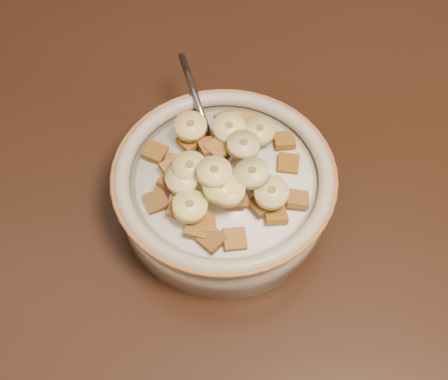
{
  "coord_description": "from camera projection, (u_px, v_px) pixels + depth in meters",
  "views": [
    {
      "loc": [
        0.19,
        -0.38,
        1.28
      ],
      "look_at": [
        0.2,
        -0.05,
        0.78
      ],
      "focal_mm": 50.0,
      "sensor_mm": 36.0,
      "label": 1
    }
  ],
  "objects": [
    {
      "name": "cereal_square_7",
      "position": [
        205.0,
        224.0,
        0.55
      ],
      "size": [
        0.02,
        0.02,
        0.01
      ],
      "primitive_type": "cube",
      "rotation": [
        -0.04,
        0.09,
        1.6
      ],
      "color": "brown",
      "rests_on": "milk"
    },
    {
      "name": "cereal_square_13",
      "position": [
        171.0,
        182.0,
        0.57
      ],
      "size": [
        0.03,
        0.03,
        0.01
      ],
      "primitive_type": "cube",
      "rotation": [
        0.21,
        -0.09,
        2.6
      ],
      "color": "brown",
      "rests_on": "milk"
    },
    {
      "name": "cereal_square_3",
      "position": [
        298.0,
        199.0,
        0.57
      ],
      "size": [
        0.02,
        0.02,
        0.01
      ],
      "primitive_type": "cube",
      "rotation": [
        0.25,
        -0.1,
        3.0
      ],
      "color": "brown",
      "rests_on": "milk"
    },
    {
      "name": "cereal_square_4",
      "position": [
        175.0,
        164.0,
        0.59
      ],
      "size": [
        0.02,
        0.02,
        0.01
      ],
      "primitive_type": "cube",
      "rotation": [
        0.06,
        -0.08,
        2.9
      ],
      "color": "brown",
      "rests_on": "milk"
    },
    {
      "name": "cereal_square_11",
      "position": [
        275.0,
        214.0,
        0.56
      ],
      "size": [
        0.02,
        0.02,
        0.01
      ],
      "primitive_type": "cube",
      "rotation": [
        -0.24,
        0.12,
        0.06
      ],
      "color": "brown",
      "rests_on": "milk"
    },
    {
      "name": "banana_slice_0",
      "position": [
        183.0,
        179.0,
        0.56
      ],
      "size": [
        0.04,
        0.04,
        0.01
      ],
      "primitive_type": "cylinder",
      "rotation": [
        -0.0,
        -0.13,
        0.18
      ],
      "color": "#D9D089",
      "rests_on": "milk"
    },
    {
      "name": "cereal_square_23",
      "position": [
        244.0,
        123.0,
        0.62
      ],
      "size": [
        0.02,
        0.02,
        0.01
      ],
      "primitive_type": "cube",
      "rotation": [
        0.18,
        0.11,
        0.1
      ],
      "color": "#94641D",
      "rests_on": "milk"
    },
    {
      "name": "cereal_bowl",
      "position": [
        224.0,
        193.0,
        0.61
      ],
      "size": [
        0.2,
        0.2,
        0.05
      ],
      "primitive_type": "cylinder",
      "color": "#ABA898",
      "rests_on": "table"
    },
    {
      "name": "banana_slice_1",
      "position": [
        229.0,
        128.0,
        0.59
      ],
      "size": [
        0.04,
        0.04,
        0.02
      ],
      "primitive_type": "cylinder",
      "rotation": [
        -0.1,
        -0.13,
        2.36
      ],
      "color": "#EEDD93",
      "rests_on": "milk"
    },
    {
      "name": "cereal_square_22",
      "position": [
        249.0,
        170.0,
        0.57
      ],
      "size": [
        0.03,
        0.03,
        0.01
      ],
      "primitive_type": "cube",
      "rotation": [
        0.06,
        0.1,
        0.87
      ],
      "color": "#99591D",
      "rests_on": "milk"
    },
    {
      "name": "cereal_square_0",
      "position": [
        180.0,
        209.0,
        0.56
      ],
      "size": [
        0.03,
        0.03,
        0.01
      ],
      "primitive_type": "cube",
      "rotation": [
        0.07,
        0.07,
        1.28
      ],
      "color": "brown",
      "rests_on": "milk"
    },
    {
      "name": "cereal_square_19",
      "position": [
        210.0,
        146.0,
        0.59
      ],
      "size": [
        0.03,
        0.03,
        0.01
      ],
      "primitive_type": "cube",
      "rotation": [
        0.05,
        0.13,
        1.89
      ],
      "color": "brown",
      "rests_on": "milk"
    },
    {
      "name": "cereal_square_8",
      "position": [
        190.0,
        140.0,
        0.6
      ],
      "size": [
        0.03,
        0.03,
        0.01
      ],
      "primitive_type": "cube",
      "rotation": [
        -0.02,
        -0.1,
        0.69
      ],
      "color": "#8B5E1F",
      "rests_on": "milk"
    },
    {
      "name": "cereal_square_5",
      "position": [
        181.0,
        198.0,
        0.57
      ],
      "size": [
        0.02,
        0.03,
        0.01
      ],
      "primitive_type": "cube",
      "rotation": [
        -0.16,
        -0.06,
        2.87
      ],
      "color": "brown",
      "rests_on": "milk"
    },
    {
      "name": "cereal_square_21",
      "position": [
        236.0,
        198.0,
        0.56
      ],
      "size": [
        0.02,
        0.02,
        0.01
      ],
      "primitive_type": "cube",
      "rotation": [
        0.14,
        -0.17,
        1.63
      ],
      "color": "brown",
      "rests_on": "milk"
    },
    {
      "name": "banana_slice_11",
      "position": [
        214.0,
        172.0,
        0.55
      ],
      "size": [
        0.04,
        0.04,
        0.01
      ],
      "primitive_type": "cylinder",
      "rotation": [
        0.03,
        0.06,
        1.38
      ],
      "color": "#FDE281",
      "rests_on": "milk"
    },
    {
      "name": "banana_slice_4",
      "position": [
        220.0,
        187.0,
        0.55
      ],
      "size": [
        0.04,
        0.04,
        0.01
      ],
      "primitive_type": "cylinder",
      "rotation": [
        -0.04,
        0.09,
        2.42
      ],
      "color": "#DED475",
      "rests_on": "milk"
    },
    {
      "name": "banana_slice_9",
      "position": [
        243.0,
        145.0,
        0.58
      ],
      "size": [
        0.04,
        0.04,
        0.01
      ],
      "primitive_type": "cylinder",
      "rotation": [
        -0.02,
        0.1,
        0.45
      ],
      "color": "beige",
      "rests_on": "milk"
    },
    {
      "name": "banana_slice_8",
      "position": [
        191.0,
        126.0,
        0.59
      ],
      "size": [
        0.04,
        0.04,
        0.01
      ],
      "primitive_type": "cylinder",
      "rotation": [
        0.06,
        -0.06,
        1.32
      ],
      "color": "#FFE17B",
      "rests_on": "milk"
    },
    {
      "name": "milk",
      "position": [
        224.0,
        179.0,
        0.59
      ],
      "size": [
        0.17,
        0.17,
        0.0
      ],
      "primitive_type": "cylinder",
      "color": "white",
      "rests_on": "cereal_bowl"
    },
    {
      "name": "cereal_square_17",
      "position": [
        227.0,
        119.0,
        0.62
      ],
      "size": [
        0.03,
        0.03,
        0.01
      ],
      "primitive_type": "cube",
      "rotation": [
        -0.24,
        -0.02,
        0.33
      ],
      "color": "olive",
      "rests_on": "milk"
    },
    {
      "name": "cereal_square_14",
      "position": [
        173.0,
        169.0,
        0.58
      ],
      "size": [
        0.03,
        0.03,
        0.01
      ],
      "primitive_type": "cube",
      "rotation": [
        0.23,
        0.08,
        0.62
      ],
      "color": "olive",
      "rests_on": "milk"
    },
    {
      "name": "cereal_square_10",
      "position": [
        260.0,
        181.0,
        0.57
      ],
      "size": [
        0.03,
        0.03,
        0.01
      ],
      "primitive_type": "cube",
      "rotation": [
        0.08,
        -0.14,
        0.33
      ],
      "color": "olive",
      "rests_on": "milk"
    },
    {
      "name": "banana_slice_7",
      "position": [
        190.0,
        206.0,
        0.55
      ],
      "size": [
        0.04,
        0.03,
        0.01
      ],
      "primitive_type": "cylinder",
      "rotation": [
        0.13,
        -0.01,
        1.69
      ],
      "color": "#E6D680",
      "rests_on": "milk"
    },
    {
      "name": "banana_slice_5",
      "position": [
        271.0,
        193.0,
        0.55
      ],
      "size": [
        0.04,
        0.04,
        0.01
      ],
      "primitive_type": "cylinder",
      "rotation": [
        -0.11,
        0.02,
        2.74
      ],
      "color": "#F8EE9C",
      "rests_on": "milk"
    },
    {
      "name": "banana_slice_6",
      "position": [
        190.0,
        167.0,
        0.56
      ],
      "size": [
        0.04,
        0.04,
        0.01
      ],
      "primitive_type": "cylinder",
      "rotation": [
        -0.04,
        -0.06,
        2.22
      ],
      "color": "#EED972",
      "rests_on": "milk"
    },
    {
      "name": "cereal_square_9",
      "position": [
        155.0,
        152.0,
        0.6
      ],
      "size": [
        0.03,
        0.03,
        0.01
      ],
      "primitive_type": "cube",
      "rotation": [
        0.14,
        0.01,
        1.14
      ],
      "color": "brown",
      "rests_on": "milk"
    },
    {
      "name": "banana_slice_10",
      "position": [
        228.0,
        191.0,
        0.55
      ],
      "size": [
        0.04,
        0.04,
        0.01
      ],
      "primitive_type": "cylinder",
      "rotation": [
        -0.13,
        0.06,
        0.65
      ],
      "color": "#FAEB8C",
      "rests_on": "milk"
    },
    {
      "name": "cereal_square_2",
      "position": [
        236.0,
        135.0,
        0.6
      ],
      "size": [
        0.03,
        0.03,
        0.01
      ],
      "primitive_type": "cube",
      "rotation": [
        0.15,
        0.05,
        2.63
      ],
      "color": "#944E1D",
      "rests_on": "milk"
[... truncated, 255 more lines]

